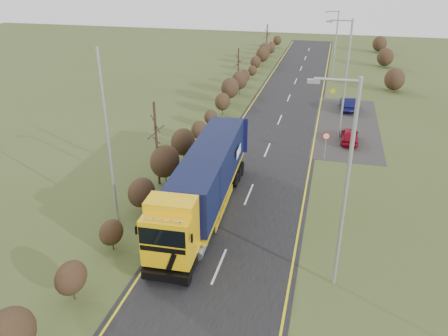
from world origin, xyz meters
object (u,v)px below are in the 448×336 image
lorry (205,181)px  car_red_hatchback (350,136)px  streetlight_near (344,180)px  car_blue_sedan (348,104)px  speed_sign (326,141)px

lorry → car_red_hatchback: lorry is taller
lorry → streetlight_near: size_ratio=1.44×
car_red_hatchback → car_blue_sedan: 9.57m
lorry → speed_sign: (6.89, 10.36, -0.72)m
car_blue_sedan → car_red_hatchback: bearing=86.8°
streetlight_near → speed_sign: streetlight_near is taller
car_red_hatchback → car_blue_sedan: (-0.13, 9.57, 0.06)m
car_blue_sedan → streetlight_near: 29.38m
car_red_hatchback → speed_sign: 4.75m
speed_sign → car_blue_sedan: bearing=82.3°
car_red_hatchback → car_blue_sedan: bearing=-88.6°
lorry → car_red_hatchback: size_ratio=4.06×
car_blue_sedan → speed_sign: bearing=78.3°
car_red_hatchback → speed_sign: size_ratio=1.59×
car_blue_sedan → speed_sign: speed_sign is taller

